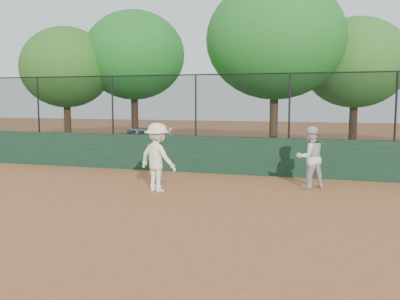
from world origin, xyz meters
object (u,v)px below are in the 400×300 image
(player_second, at_px, (310,157))
(tree_0, at_px, (66,68))
(player_main, at_px, (158,157))
(parked_car, at_px, (154,143))
(tree_3, at_px, (355,63))
(tree_2, at_px, (275,40))
(tree_1, at_px, (134,56))

(player_second, distance_m, tree_0, 14.59)
(player_main, distance_m, tree_0, 12.64)
(parked_car, distance_m, tree_3, 9.42)
(parked_car, distance_m, tree_0, 7.69)
(player_second, xyz_separation_m, tree_3, (1.38, 8.51, 3.12))
(player_second, bearing_deg, tree_0, -63.85)
(player_main, height_order, tree_2, tree_2)
(player_main, bearing_deg, tree_2, 76.91)
(tree_1, bearing_deg, tree_2, -15.62)
(parked_car, distance_m, tree_2, 6.57)
(player_second, xyz_separation_m, player_main, (-3.77, -1.59, 0.06))
(tree_2, relative_size, tree_3, 1.24)
(player_main, bearing_deg, tree_0, 133.84)
(player_second, height_order, player_main, player_main)
(parked_car, relative_size, tree_3, 0.68)
(tree_1, height_order, tree_3, tree_1)
(player_second, height_order, tree_2, tree_2)
(tree_0, bearing_deg, player_second, -30.62)
(tree_0, relative_size, tree_3, 1.00)
(player_second, distance_m, tree_3, 9.17)
(player_second, relative_size, player_main, 0.94)
(parked_car, bearing_deg, tree_3, -39.08)
(parked_car, xyz_separation_m, tree_3, (7.54, 4.60, 3.28))
(parked_car, xyz_separation_m, player_second, (6.16, -3.91, 0.15))
(player_main, height_order, tree_1, tree_1)
(player_second, distance_m, tree_1, 13.22)
(player_second, relative_size, tree_3, 0.28)
(tree_0, bearing_deg, player_main, -46.16)
(tree_1, xyz_separation_m, tree_3, (10.62, -0.18, -0.62))
(tree_0, distance_m, tree_2, 10.46)
(player_second, height_order, tree_0, tree_0)
(player_main, distance_m, tree_1, 12.21)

